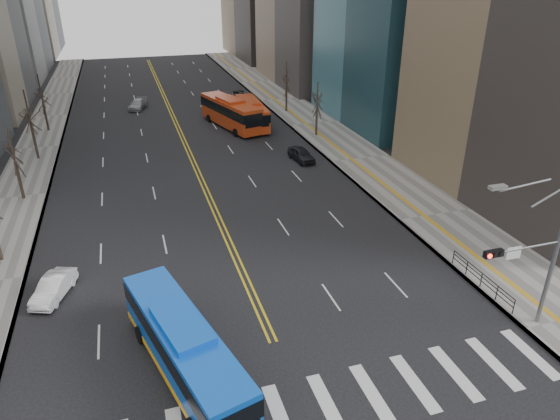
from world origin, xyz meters
name	(u,v)px	position (x,y,z in m)	size (l,w,h in m)	color
ground	(304,411)	(0.00, 0.00, 0.00)	(220.00, 220.00, 0.00)	black
sidewalk_right	(313,123)	(17.50, 45.00, 0.07)	(7.00, 130.00, 0.15)	slate
sidewalk_left	(38,148)	(-16.50, 45.00, 0.07)	(5.00, 130.00, 0.15)	slate
crosswalk	(304,411)	(0.00, 0.00, 0.01)	(26.70, 4.00, 0.01)	silver
centerline	(173,115)	(0.00, 55.00, 0.01)	(0.55, 100.00, 0.01)	gold
signal_mast	(535,256)	(13.77, 2.00, 4.86)	(5.37, 0.37, 9.39)	slate
pedestrian_railing	(482,278)	(14.30, 6.00, 0.82)	(0.06, 6.06, 1.02)	black
street_trees	(118,125)	(-7.18, 34.55, 4.87)	(35.20, 47.20, 7.60)	#31261E
blue_bus	(184,347)	(-4.93, 4.00, 1.77)	(5.34, 11.78, 3.37)	blue
red_bus_near	(252,112)	(9.48, 46.58, 1.89)	(3.03, 10.74, 3.39)	red
red_bus_far	(231,111)	(6.70, 46.78, 2.12)	(5.89, 12.43, 3.82)	red
car_white	(54,288)	(-11.98, 13.28, 0.67)	(1.41, 4.04, 1.33)	white
car_dark_mid	(301,154)	(11.23, 32.10, 0.72)	(1.70, 4.23, 1.44)	black
car_silver	(138,104)	(-4.44, 60.15, 0.68)	(1.91, 4.69, 1.36)	#939398
car_dark_far	(238,95)	(11.14, 62.05, 0.62)	(2.07, 4.49, 1.25)	black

